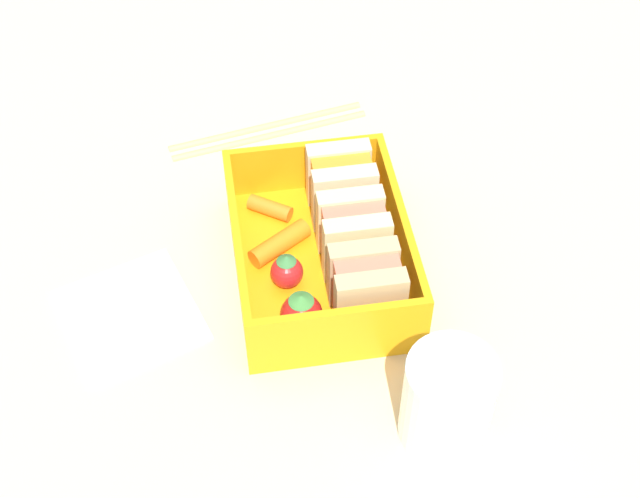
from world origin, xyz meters
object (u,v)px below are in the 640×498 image
(chopstick_pair, at_px, (268,129))
(sandwich_center_left, at_px, (353,234))
(carrot_stick_far_left, at_px, (280,243))
(carrot_stick_left, at_px, (270,208))
(folded_napkin, at_px, (130,314))
(strawberry_far_left, at_px, (287,271))
(strawberry_left, at_px, (302,313))
(sandwich_center, at_px, (366,287))
(sandwich_left, at_px, (341,185))
(drinking_glass, at_px, (447,401))

(chopstick_pair, bearing_deg, sandwich_center_left, 15.19)
(carrot_stick_far_left, bearing_deg, carrot_stick_left, -175.99)
(folded_napkin, bearing_deg, strawberry_far_left, 91.65)
(strawberry_left, height_order, chopstick_pair, strawberry_left)
(strawberry_left, bearing_deg, sandwich_center, 98.51)
(sandwich_center_left, bearing_deg, sandwich_left, 180.00)
(carrot_stick_left, xyz_separation_m, strawberry_left, (0.12, 0.01, 0.01))
(strawberry_left, bearing_deg, carrot_stick_far_left, -175.29)
(sandwich_left, xyz_separation_m, strawberry_far_left, (0.07, -0.05, -0.01))
(sandwich_center_left, bearing_deg, drinking_glass, 12.83)
(carrot_stick_far_left, height_order, drinking_glass, drinking_glass)
(sandwich_left, distance_m, sandwich_center, 0.11)
(carrot_stick_left, distance_m, strawberry_far_left, 0.08)
(sandwich_center_left, xyz_separation_m, folded_napkin, (0.02, -0.18, -0.04))
(folded_napkin, bearing_deg, chopstick_pair, 145.99)
(sandwich_center_left, bearing_deg, folded_napkin, -83.31)
(carrot_stick_left, distance_m, folded_napkin, 0.14)
(sandwich_left, xyz_separation_m, carrot_stick_left, (-0.00, -0.06, -0.02))
(sandwich_left, relative_size, carrot_stick_far_left, 1.08)
(chopstick_pair, relative_size, folded_napkin, 1.86)
(drinking_glass, relative_size, folded_napkin, 0.76)
(strawberry_left, xyz_separation_m, drinking_glass, (0.09, 0.09, 0.01))
(strawberry_far_left, xyz_separation_m, chopstick_pair, (-0.19, 0.01, -0.02))
(sandwich_center_left, relative_size, folded_napkin, 0.57)
(sandwich_left, height_order, carrot_stick_far_left, sandwich_left)
(sandwich_center_left, xyz_separation_m, carrot_stick_far_left, (-0.02, -0.06, -0.02))
(chopstick_pair, height_order, folded_napkin, chopstick_pair)
(sandwich_left, distance_m, strawberry_far_left, 0.09)
(sandwich_center, xyz_separation_m, strawberry_left, (0.01, -0.05, -0.01))
(chopstick_pair, height_order, drinking_glass, drinking_glass)
(sandwich_center_left, xyz_separation_m, strawberry_far_left, (0.02, -0.05, -0.01))
(strawberry_left, distance_m, folded_napkin, 0.14)
(carrot_stick_far_left, bearing_deg, drinking_glass, 27.90)
(chopstick_pair, distance_m, drinking_glass, 0.34)
(strawberry_far_left, bearing_deg, folded_napkin, -88.35)
(sandwich_center_left, height_order, drinking_glass, drinking_glass)
(strawberry_far_left, xyz_separation_m, folded_napkin, (0.00, -0.12, -0.02))
(sandwich_center_left, relative_size, carrot_stick_left, 1.53)
(sandwich_center, distance_m, chopstick_pair, 0.23)
(sandwich_center_left, bearing_deg, sandwich_center, 0.00)
(sandwich_left, bearing_deg, chopstick_pair, -158.52)
(carrot_stick_far_left, distance_m, drinking_glass, 0.20)
(strawberry_far_left, bearing_deg, strawberry_left, 6.66)
(folded_napkin, bearing_deg, drinking_glass, 57.72)
(sandwich_left, distance_m, chopstick_pair, 0.13)
(sandwich_center, bearing_deg, drinking_glass, 19.18)
(carrot_stick_left, xyz_separation_m, chopstick_pair, (-0.12, 0.01, -0.01))
(carrot_stick_far_left, distance_m, strawberry_left, 0.08)
(sandwich_left, height_order, strawberry_far_left, sandwich_left)
(strawberry_left, bearing_deg, drinking_glass, 41.95)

